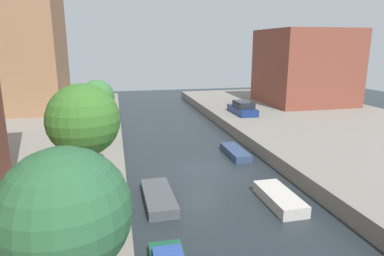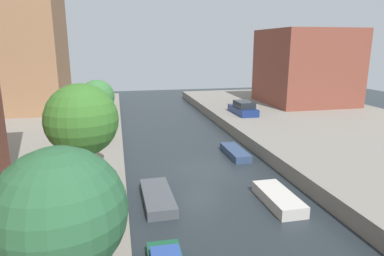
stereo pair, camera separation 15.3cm
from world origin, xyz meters
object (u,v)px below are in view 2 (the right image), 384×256
street_tree_3 (98,97)px  parked_car (243,109)px  street_tree_0 (61,213)px  moored_boat_right_3 (235,152)px  street_tree_2 (92,117)px  street_tree_1 (82,120)px  moored_boat_right_2 (278,198)px  moored_boat_left_2 (158,197)px  low_block_right (306,67)px

street_tree_3 → parked_car: street_tree_3 is taller
street_tree_0 → street_tree_3: (0.00, 18.09, 0.06)m
street_tree_0 → moored_boat_right_3: street_tree_0 is taller
street_tree_2 → parked_car: (14.61, 14.36, -2.74)m
street_tree_1 → moored_boat_right_3: 14.75m
parked_car → moored_boat_right_2: (-5.07, -18.62, -1.27)m
parked_car → moored_boat_right_2: bearing=-105.2°
moored_boat_right_2 → moored_boat_right_3: size_ratio=0.96×
street_tree_3 → moored_boat_right_3: size_ratio=1.23×
moored_boat_right_2 → street_tree_1: bearing=-171.7°
street_tree_1 → moored_boat_left_2: 6.76m
street_tree_2 → street_tree_3: size_ratio=0.90×
street_tree_0 → street_tree_1: 6.15m
street_tree_2 → moored_boat_right_3: size_ratio=1.11×
low_block_right → moored_boat_right_3: size_ratio=2.59×
moored_boat_right_2 → low_block_right: bearing=57.4°
street_tree_3 → moored_boat_right_2: 14.87m
street_tree_2 → moored_boat_right_2: size_ratio=1.16×
parked_car → low_block_right: bearing=26.5°
street_tree_0 → street_tree_2: size_ratio=1.16×
street_tree_1 → parked_car: size_ratio=1.26×
street_tree_2 → street_tree_1: bearing=-90.0°
street_tree_1 → street_tree_2: (0.00, 5.66, -1.02)m
moored_boat_left_2 → moored_boat_right_2: (6.26, -1.63, 0.04)m
street_tree_1 → moored_boat_right_3: size_ratio=1.50×
street_tree_1 → street_tree_2: street_tree_1 is taller
street_tree_2 → moored_boat_right_2: bearing=-24.1°
street_tree_2 → moored_boat_left_2: street_tree_2 is taller
street_tree_2 → street_tree_3: street_tree_3 is taller
street_tree_0 → street_tree_3: street_tree_0 is taller
low_block_right → street_tree_1: (-24.65, -25.03, -0.21)m
street_tree_1 → moored_boat_right_2: size_ratio=1.56×
street_tree_3 → parked_car: bearing=28.7°
street_tree_0 → street_tree_2: bearing=90.0°
street_tree_1 → parked_car: bearing=53.9°
street_tree_3 → moored_boat_left_2: (3.28, -8.98, -4.23)m
low_block_right → street_tree_0: bearing=-128.4°
street_tree_1 → moored_boat_right_3: street_tree_1 is taller
street_tree_3 → moored_boat_right_3: bearing=-13.7°
street_tree_1 → moored_boat_right_2: bearing=8.3°
street_tree_1 → street_tree_3: 12.04m
low_block_right → street_tree_2: low_block_right is taller
moored_boat_right_2 → street_tree_2: bearing=155.9°
street_tree_2 → parked_car: 20.66m
street_tree_2 → moored_boat_right_2: (9.54, -4.27, -4.01)m
street_tree_1 → low_block_right: bearing=45.4°
street_tree_0 → moored_boat_left_2: bearing=70.2°
street_tree_0 → moored_boat_right_3: size_ratio=1.30×
moored_boat_left_2 → moored_boat_right_2: 6.47m
low_block_right → moored_boat_right_2: 28.53m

